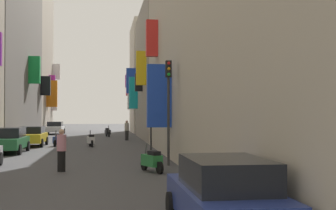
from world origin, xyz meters
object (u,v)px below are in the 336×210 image
scooter_white (91,140)px  pedestrian_near_right (62,150)px  traffic_light_far_corner (151,100)px  parked_car_white (55,128)px  scooter_green (152,160)px  parked_car_green (8,140)px  traffic_light_near_corner (168,95)px  parked_car_blue (224,194)px  scooter_blue (58,140)px  scooter_black (108,132)px  parked_car_yellow (31,136)px  pedestrian_crossing (127,130)px

scooter_white → pedestrian_near_right: pedestrian_near_right is taller
scooter_white → traffic_light_far_corner: 5.93m
parked_car_white → scooter_green: parked_car_white is taller
parked_car_green → traffic_light_far_corner: (8.56, 1.00, 2.40)m
scooter_white → traffic_light_near_corner: bearing=-72.9°
parked_car_blue → scooter_blue: (-5.60, 25.09, -0.31)m
parked_car_blue → scooter_green: bearing=92.6°
parked_car_blue → scooter_black: parked_car_blue is taller
scooter_white → parked_car_white: bearing=102.7°
parked_car_yellow → pedestrian_near_right: size_ratio=2.42×
pedestrian_near_right → parked_car_green: bearing=112.8°
scooter_green → traffic_light_far_corner: 11.37m
scooter_black → pedestrian_crossing: bearing=-76.1°
scooter_blue → traffic_light_far_corner: bearing=-35.7°
parked_car_white → parked_car_yellow: 19.24m
parked_car_yellow → traffic_light_near_corner: (8.02, -13.36, 2.44)m
parked_car_green → parked_car_yellow: parked_car_green is taller
parked_car_green → parked_car_yellow: 5.63m
parked_car_green → pedestrian_crossing: 13.99m
parked_car_blue → scooter_green: size_ratio=2.42×
pedestrian_near_right → scooter_green: bearing=-10.5°
scooter_blue → pedestrian_near_right: size_ratio=1.13×
pedestrian_near_right → traffic_light_near_corner: (4.55, 1.58, 2.33)m
pedestrian_near_right → pedestrian_crossing: bearing=80.3°
scooter_blue → pedestrian_crossing: pedestrian_crossing is taller
scooter_black → pedestrian_crossing: size_ratio=1.09×
parked_car_green → parked_car_white: size_ratio=1.03×
scooter_black → traffic_light_far_corner: (2.63, -17.26, 2.71)m
traffic_light_near_corner → traffic_light_far_corner: 8.75m
scooter_black → traffic_light_far_corner: traffic_light_far_corner is taller
parked_car_green → parked_car_white: bearing=89.8°
parked_car_blue → pedestrian_near_right: pedestrian_near_right is taller
parked_car_white → pedestrian_near_right: bearing=-83.6°
pedestrian_crossing → scooter_white: bearing=-111.5°
pedestrian_crossing → traffic_light_near_corner: traffic_light_near_corner is taller
scooter_blue → scooter_green: bearing=-71.5°
scooter_green → pedestrian_crossing: (0.02, 21.78, 0.40)m
scooter_white → traffic_light_near_corner: traffic_light_near_corner is taller
scooter_black → traffic_light_near_corner: size_ratio=0.40×
parked_car_yellow → scooter_black: 13.78m
scooter_white → traffic_light_far_corner: size_ratio=0.39×
parked_car_green → parked_car_white: 24.85m
scooter_white → pedestrian_near_right: (-0.76, -13.91, 0.39)m
parked_car_blue → pedestrian_near_right: 11.04m
scooter_green → pedestrian_near_right: size_ratio=1.02×
parked_car_green → scooter_blue: parked_car_green is taller
pedestrian_crossing → traffic_light_far_corner: traffic_light_far_corner is taller
parked_car_white → traffic_light_far_corner: 25.43m
scooter_black → scooter_green: 28.29m
parked_car_green → pedestrian_crossing: pedestrian_crossing is taller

